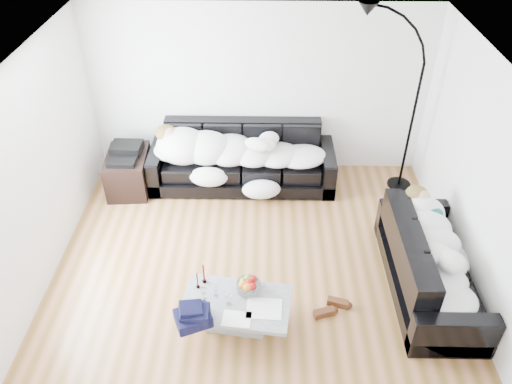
{
  "coord_description": "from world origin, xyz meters",
  "views": [
    {
      "loc": [
        0.09,
        -4.54,
        4.51
      ],
      "look_at": [
        0.0,
        0.3,
        0.9
      ],
      "focal_mm": 35.0,
      "sensor_mm": 36.0,
      "label": 1
    }
  ],
  "objects_px": {
    "candle_right": "(204,274)",
    "stereo": "(125,152)",
    "shoes": "(331,308)",
    "sofa_back": "(242,158)",
    "floor_lamp": "(413,115)",
    "wine_glass_a": "(216,291)",
    "wine_glass_c": "(229,299)",
    "sofa_right": "(432,261)",
    "wine_glass_b": "(204,294)",
    "candle_left": "(197,280)",
    "sleeper_right": "(436,247)",
    "coffee_table": "(237,312)",
    "sleeper_back": "(242,148)",
    "fruit_bowl": "(249,285)",
    "av_cabinet": "(129,172)"
  },
  "relations": [
    {
      "from": "sofa_back",
      "to": "floor_lamp",
      "type": "bearing_deg",
      "value": -0.67
    },
    {
      "from": "candle_right",
      "to": "av_cabinet",
      "type": "bearing_deg",
      "value": 121.37
    },
    {
      "from": "wine_glass_a",
      "to": "wine_glass_b",
      "type": "xyz_separation_m",
      "value": [
        -0.12,
        -0.06,
        0.01
      ]
    },
    {
      "from": "wine_glass_b",
      "to": "candle_left",
      "type": "xyz_separation_m",
      "value": [
        -0.09,
        0.18,
        0.02
      ]
    },
    {
      "from": "sleeper_right",
      "to": "candle_left",
      "type": "distance_m",
      "value": 2.71
    },
    {
      "from": "wine_glass_b",
      "to": "sleeper_right",
      "type": "bearing_deg",
      "value": 12.26
    },
    {
      "from": "sofa_right",
      "to": "stereo",
      "type": "bearing_deg",
      "value": 64.02
    },
    {
      "from": "shoes",
      "to": "wine_glass_a",
      "type": "bearing_deg",
      "value": 178.27
    },
    {
      "from": "wine_glass_c",
      "to": "floor_lamp",
      "type": "relative_size",
      "value": 0.07
    },
    {
      "from": "floor_lamp",
      "to": "coffee_table",
      "type": "bearing_deg",
      "value": -107.27
    },
    {
      "from": "sofa_right",
      "to": "sleeper_right",
      "type": "bearing_deg",
      "value": 0.0
    },
    {
      "from": "wine_glass_c",
      "to": "sleeper_right",
      "type": "bearing_deg",
      "value": 14.92
    },
    {
      "from": "coffee_table",
      "to": "fruit_bowl",
      "type": "xyz_separation_m",
      "value": [
        0.13,
        0.18,
        0.25
      ]
    },
    {
      "from": "wine_glass_c",
      "to": "candle_right",
      "type": "distance_m",
      "value": 0.43
    },
    {
      "from": "shoes",
      "to": "stereo",
      "type": "xyz_separation_m",
      "value": [
        -2.8,
        2.34,
        0.6
      ]
    },
    {
      "from": "sleeper_back",
      "to": "candle_left",
      "type": "relative_size",
      "value": 10.69
    },
    {
      "from": "candle_right",
      "to": "sofa_right",
      "type": "bearing_deg",
      "value": 6.59
    },
    {
      "from": "candle_left",
      "to": "coffee_table",
      "type": "bearing_deg",
      "value": -24.7
    },
    {
      "from": "shoes",
      "to": "floor_lamp",
      "type": "relative_size",
      "value": 0.17
    },
    {
      "from": "sleeper_back",
      "to": "wine_glass_a",
      "type": "bearing_deg",
      "value": -94.0
    },
    {
      "from": "wine_glass_a",
      "to": "wine_glass_c",
      "type": "relative_size",
      "value": 0.95
    },
    {
      "from": "sofa_back",
      "to": "coffee_table",
      "type": "relative_size",
      "value": 2.36
    },
    {
      "from": "sleeper_back",
      "to": "floor_lamp",
      "type": "distance_m",
      "value": 2.47
    },
    {
      "from": "sleeper_right",
      "to": "wine_glass_a",
      "type": "xyz_separation_m",
      "value": [
        -2.47,
        -0.5,
        -0.21
      ]
    },
    {
      "from": "coffee_table",
      "to": "av_cabinet",
      "type": "bearing_deg",
      "value": 124.58
    },
    {
      "from": "wine_glass_c",
      "to": "stereo",
      "type": "distance_m",
      "value": 3.06
    },
    {
      "from": "coffee_table",
      "to": "candle_right",
      "type": "height_order",
      "value": "candle_right"
    },
    {
      "from": "wine_glass_a",
      "to": "stereo",
      "type": "xyz_separation_m",
      "value": [
        -1.52,
        2.45,
        0.22
      ]
    },
    {
      "from": "wine_glass_a",
      "to": "wine_glass_b",
      "type": "height_order",
      "value": "wine_glass_b"
    },
    {
      "from": "sleeper_right",
      "to": "fruit_bowl",
      "type": "relative_size",
      "value": 6.47
    },
    {
      "from": "coffee_table",
      "to": "wine_glass_b",
      "type": "relative_size",
      "value": 6.4
    },
    {
      "from": "candle_right",
      "to": "stereo",
      "type": "height_order",
      "value": "stereo"
    },
    {
      "from": "sleeper_right",
      "to": "candle_right",
      "type": "bearing_deg",
      "value": 96.59
    },
    {
      "from": "sofa_back",
      "to": "wine_glass_c",
      "type": "height_order",
      "value": "sofa_back"
    },
    {
      "from": "sleeper_right",
      "to": "sofa_right",
      "type": "bearing_deg",
      "value": -180.0
    },
    {
      "from": "shoes",
      "to": "sofa_back",
      "type": "bearing_deg",
      "value": 107.38
    },
    {
      "from": "candle_left",
      "to": "floor_lamp",
      "type": "xyz_separation_m",
      "value": [
        2.8,
        2.47,
        0.76
      ]
    },
    {
      "from": "sofa_right",
      "to": "candle_right",
      "type": "height_order",
      "value": "sofa_right"
    },
    {
      "from": "candle_left",
      "to": "wine_glass_c",
      "type": "bearing_deg",
      "value": -33.16
    },
    {
      "from": "candle_left",
      "to": "candle_right",
      "type": "distance_m",
      "value": 0.11
    },
    {
      "from": "wine_glass_a",
      "to": "av_cabinet",
      "type": "relative_size",
      "value": 0.19
    },
    {
      "from": "candle_left",
      "to": "sofa_right",
      "type": "bearing_deg",
      "value": 8.17
    },
    {
      "from": "wine_glass_c",
      "to": "candle_left",
      "type": "relative_size",
      "value": 0.79
    },
    {
      "from": "candle_left",
      "to": "av_cabinet",
      "type": "bearing_deg",
      "value": 119.29
    },
    {
      "from": "fruit_bowl",
      "to": "av_cabinet",
      "type": "relative_size",
      "value": 0.32
    },
    {
      "from": "floor_lamp",
      "to": "stereo",
      "type": "bearing_deg",
      "value": -153.73
    },
    {
      "from": "candle_right",
      "to": "shoes",
      "type": "relative_size",
      "value": 0.65
    },
    {
      "from": "sleeper_right",
      "to": "shoes",
      "type": "relative_size",
      "value": 4.3
    },
    {
      "from": "sofa_back",
      "to": "candle_left",
      "type": "relative_size",
      "value": 12.63
    },
    {
      "from": "sofa_back",
      "to": "stereo",
      "type": "relative_size",
      "value": 6.26
    }
  ]
}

